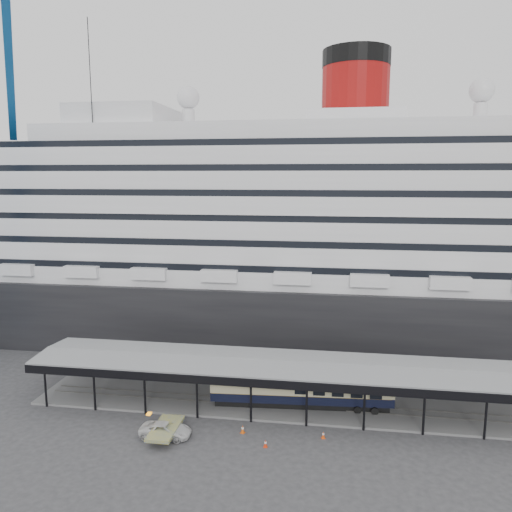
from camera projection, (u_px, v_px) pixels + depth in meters
The scene contains 8 objects.
ground at pixel (277, 428), 50.85m from camera, with size 200.00×200.00×0.00m, color #313133.
cruise_ship at pixel (301, 221), 79.16m from camera, with size 130.00×30.00×43.90m.
platform_canopy at pixel (282, 386), 55.36m from camera, with size 56.00×9.18×5.30m.
port_truck at pixel (166, 430), 49.03m from camera, with size 2.34×5.08×1.41m, color silver.
pullman_carriage at pixel (301, 387), 55.04m from camera, with size 20.04×3.89×19.55m.
traffic_cone_left at pixel (243, 429), 49.83m from camera, with size 0.55×0.55×0.83m.
traffic_cone_mid at pixel (265, 443), 47.23m from camera, with size 0.39×0.39×0.73m.
traffic_cone_right at pixel (323, 435), 48.81m from camera, with size 0.48×0.48×0.72m.
Camera 1 is at (5.05, -47.20, 25.40)m, focal length 35.00 mm.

